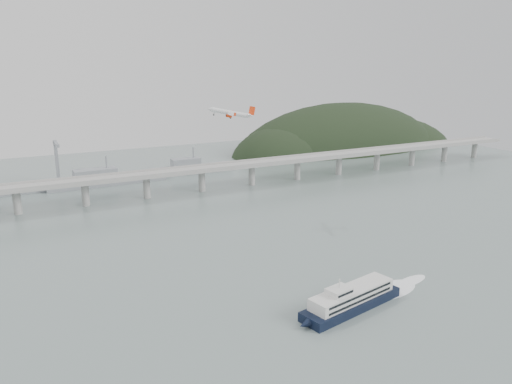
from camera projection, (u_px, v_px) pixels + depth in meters
ground at (303, 280)px, 266.74m from camera, size 900.00×900.00×0.00m
bridge at (179, 174)px, 433.66m from camera, size 800.00×22.00×23.90m
headland at (349, 161)px, 682.82m from camera, size 365.00×155.00×156.00m
ferry at (351, 299)px, 235.72m from camera, size 92.82×29.96×17.65m
airliner at (231, 113)px, 330.50m from camera, size 30.88×28.89×8.50m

